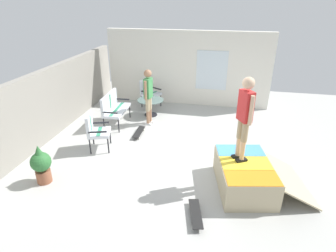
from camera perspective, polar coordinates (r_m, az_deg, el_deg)
ground_plane at (r=7.52m, az=3.23°, el=-5.83°), size 12.00×12.00×0.10m
back_wall_cinderblock at (r=8.54m, az=-24.18°, el=3.48°), size 9.00×0.20×1.96m
house_facade at (r=10.57m, az=4.02°, el=11.60°), size 0.23×6.00×2.71m
skate_ramp at (r=6.31m, az=15.54°, el=-9.62°), size 1.93×2.17×0.63m
patio_bench at (r=9.08m, az=-11.09°, el=4.01°), size 1.27×0.60×1.02m
patio_chair_near_house at (r=10.47m, az=-3.92°, el=7.26°), size 0.80×0.78×1.02m
patio_chair_by_wall at (r=7.66m, az=-14.70°, el=-0.46°), size 0.76×0.71×1.02m
patio_table at (r=9.68m, az=-3.57°, el=4.45°), size 0.90×0.90×0.57m
person_watching at (r=8.80m, az=-4.02°, el=6.76°), size 0.48×0.28×1.78m
person_skater at (r=5.76m, az=15.35°, el=2.53°), size 0.43×0.35×1.80m
skateboard_by_bench at (r=8.45m, az=-5.94°, el=-1.23°), size 0.81×0.23×0.10m
skateboard_spare at (r=5.54m, az=5.64°, el=-17.31°), size 0.82×0.38×0.10m
potted_plant at (r=6.76m, az=-24.39°, el=-7.05°), size 0.44×0.44×0.92m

